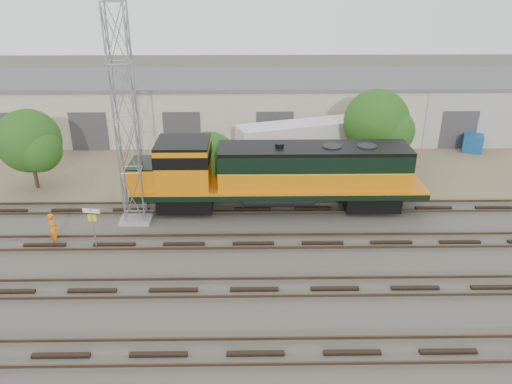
{
  "coord_description": "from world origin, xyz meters",
  "views": [
    {
      "loc": [
        -0.21,
        -23.51,
        14.62
      ],
      "look_at": [
        0.19,
        4.0,
        2.2
      ],
      "focal_mm": 35.0,
      "sensor_mm": 36.0,
      "label": 1
    }
  ],
  "objects_px": {
    "signal_tower": "(126,123)",
    "semi_trailer": "(315,138)",
    "locomotive": "(274,174)",
    "worker": "(53,229)"
  },
  "relations": [
    {
      "from": "worker",
      "to": "semi_trailer",
      "type": "distance_m",
      "value": 20.63
    },
    {
      "from": "signal_tower",
      "to": "semi_trailer",
      "type": "distance_m",
      "value": 16.05
    },
    {
      "from": "semi_trailer",
      "to": "locomotive",
      "type": "bearing_deg",
      "value": -131.73
    },
    {
      "from": "signal_tower",
      "to": "semi_trailer",
      "type": "xyz_separation_m",
      "value": [
        12.35,
        9.42,
        -4.06
      ]
    },
    {
      "from": "signal_tower",
      "to": "worker",
      "type": "distance_m",
      "value": 7.38
    },
    {
      "from": "semi_trailer",
      "to": "signal_tower",
      "type": "bearing_deg",
      "value": -160.47
    },
    {
      "from": "locomotive",
      "to": "worker",
      "type": "bearing_deg",
      "value": -161.65
    },
    {
      "from": "signal_tower",
      "to": "semi_trailer",
      "type": "relative_size",
      "value": 1.09
    },
    {
      "from": "signal_tower",
      "to": "locomotive",
      "type": "bearing_deg",
      "value": 8.2
    },
    {
      "from": "locomotive",
      "to": "signal_tower",
      "type": "bearing_deg",
      "value": -171.8
    }
  ]
}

